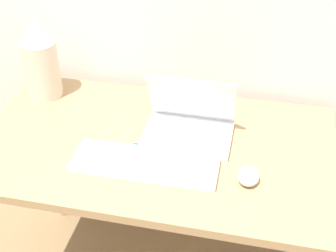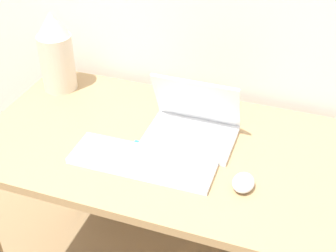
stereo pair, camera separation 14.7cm
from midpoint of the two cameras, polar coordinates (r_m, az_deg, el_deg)
desk at (r=1.63m, az=1.18°, el=-4.77°), size 1.19×0.69×0.74m
laptop at (r=1.57m, az=5.71°, el=0.18°), size 0.29×0.21×0.21m
keyboard at (r=1.47m, az=-0.14°, el=-4.50°), size 0.46×0.16×0.02m
mouse at (r=1.41m, az=12.14°, el=-6.89°), size 0.07×0.09×0.04m
vase at (r=1.82m, az=-11.27°, el=8.77°), size 0.13×0.13×0.31m
mp3_player at (r=1.53m, az=-0.90°, el=-2.68°), size 0.04×0.05×0.01m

